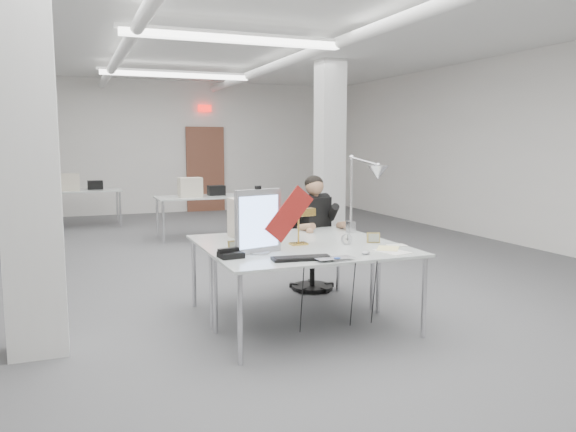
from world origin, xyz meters
The scene contains 22 objects.
room_shell centered at (0.04, 0.13, 1.69)m, with size 10.04×14.04×3.24m.
desk_main centered at (0.00, -2.50, 0.74)m, with size 1.80×0.90×0.03m, color silver.
desk_second centered at (0.00, -1.60, 0.74)m, with size 1.80×0.90×0.03m, color silver.
bg_desk_a centered at (0.20, 3.00, 0.74)m, with size 1.60×0.80×0.03m, color silver.
bg_desk_b centered at (-1.80, 5.20, 0.74)m, with size 1.60×0.80×0.03m, color silver.
office_chair centered at (0.59, -1.03, 0.59)m, with size 0.58×0.58×1.19m, color black, non-canonical shape.
seated_person centered at (0.59, -1.08, 0.90)m, with size 0.43×0.54×0.80m, color black, non-canonical shape.
monitor centered at (-0.50, -2.33, 1.03)m, with size 0.45×0.05×0.56m, color #B0B0B5.
pennant centered at (-0.23, -2.36, 1.09)m, with size 0.49×0.01×0.20m, color maroon.
keyboard centered at (-0.26, -2.72, 0.77)m, with size 0.49×0.16×0.02m, color black.
laptop centered at (-0.02, -2.90, 0.77)m, with size 0.32×0.21×0.03m, color #A3A3A7.
mouse centered at (0.34, -2.73, 0.77)m, with size 0.08×0.05×0.03m, color #ADADB2.
bankers_lamp centered at (-0.02, -2.08, 0.93)m, with size 0.30×0.12×0.35m, color #E3C447, non-canonical shape.
desk_phone centered at (-0.78, -2.43, 0.78)m, with size 0.19×0.17×0.05m, color black.
picture_frame_left centered at (-0.67, -2.19, 0.81)m, with size 0.13×0.01×0.10m, color olive.
picture_frame_right centered at (0.69, -2.25, 0.81)m, with size 0.13×0.01×0.10m, color #A48C46.
desk_clock centered at (0.41, -2.23, 0.81)m, with size 0.11×0.11×0.03m, color #B9B9BE.
paper_stack_a centered at (0.62, -2.71, 0.76)m, with size 0.21×0.30×0.01m, color white.
paper_stack_b centered at (0.65, -2.58, 0.76)m, with size 0.19×0.26×0.01m, color #FFEE98.
paper_stack_c centered at (0.81, -2.46, 0.76)m, with size 0.18×0.12×0.01m, color silver.
beige_monitor centered at (-0.29, -1.54, 0.95)m, with size 0.42×0.40×0.40m, color beige.
architect_lamp centered at (0.79, -1.85, 1.17)m, with size 0.22×0.65×0.84m, color silver, non-canonical shape.
Camera 1 is at (-2.02, -6.90, 1.71)m, focal length 35.00 mm.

